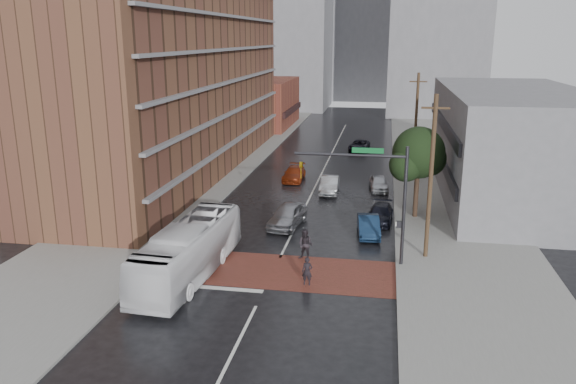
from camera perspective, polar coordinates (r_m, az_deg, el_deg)
The scene contains 24 objects.
ground at distance 32.43m, azimuth -1.66°, elevation -8.37°, with size 160.00×160.00×0.00m, color black.
crosswalk at distance 32.87m, azimuth -1.48°, elevation -8.01°, with size 14.00×5.00×0.02m, color brown.
sidewalk_west at distance 58.29m, azimuth -7.87°, elevation 2.40°, with size 9.00×90.00×0.15m, color gray.
sidewalk_east at distance 55.87m, azimuth 15.25°, elevation 1.43°, with size 9.00×90.00×0.15m, color gray.
apartment_block at distance 56.70m, azimuth -11.22°, elevation 16.09°, with size 10.00×44.00×28.00m, color brown.
storefront_west at distance 85.52m, azimuth -2.37°, elevation 9.00°, with size 8.00×16.00×7.00m, color brown.
building_east at distance 50.90m, azimuth 21.70°, elevation 4.64°, with size 11.00×26.00×9.00m, color gray.
distant_tower_west at distance 108.94m, azimuth -0.74°, elevation 16.98°, with size 18.00×16.00×32.00m, color gray.
distant_tower_east at distance 101.49m, azimuth 15.12°, elevation 17.72°, with size 16.00×14.00×36.00m, color gray.
distant_tower_center at distance 124.20m, azimuth 7.35°, elevation 14.83°, with size 12.00×10.00×24.00m, color gray.
street_tree at distance 42.01m, azimuth 13.14°, elevation 3.57°, with size 4.20×4.10×6.90m.
signal_mast at distance 32.64m, azimuth 9.28°, elevation 0.40°, with size 6.50×0.30×7.20m.
utility_pole_near at distance 34.11m, azimuth 14.31°, elevation 1.48°, with size 1.60×0.26×10.00m.
utility_pole_far at distance 53.72m, azimuth 12.84°, elevation 6.56°, with size 1.60×0.26×10.00m.
transit_bus at distance 32.12m, azimuth -10.03°, elevation -5.90°, with size 2.57×10.97×3.06m, color white.
pedestrian_a at distance 30.84m, azimuth 1.96°, elevation -8.07°, with size 0.58×0.38×1.58m, color black.
pedestrian_b at distance 34.12m, azimuth 1.79°, elevation -5.38°, with size 0.94×0.73×1.93m, color black.
car_travel_a at distance 40.06m, azimuth -0.08°, elevation -2.39°, with size 1.92×4.78×1.63m, color #9FA0A6.
car_travel_b at distance 48.87m, azimuth 4.24°, elevation 0.74°, with size 1.52×4.36×1.44m, color #B8BDC1.
car_travel_c at distance 53.04m, azimuth 0.62°, elevation 1.88°, with size 1.81×4.44×1.29m, color maroon.
suv_travel at distance 67.78m, azimuth 7.24°, elevation 4.72°, with size 2.02×4.38×1.22m, color black.
car_parked_near at distance 38.72m, azimuth 8.18°, elevation -3.43°, with size 1.41×4.05×1.33m, color #142947.
car_parked_mid at distance 41.65m, azimuth 9.39°, elevation -2.21°, with size 1.69×4.16×1.21m, color black.
car_parked_far at distance 50.15m, azimuth 9.19°, elevation 0.89°, with size 1.54×3.83×1.30m, color #B1B3B9.
Camera 1 is at (6.00, -29.05, 13.10)m, focal length 35.00 mm.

